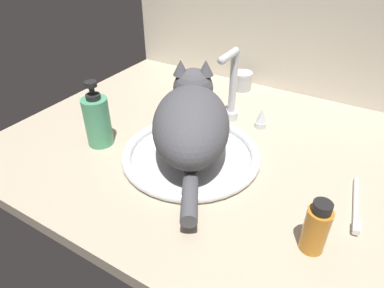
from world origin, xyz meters
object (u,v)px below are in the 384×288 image
(amber_bottle, at_px, (316,228))
(cat, at_px, (192,118))
(faucet, at_px, (232,94))
(sink_basin, at_px, (192,154))
(toothbrush, at_px, (356,206))
(metal_jar, at_px, (242,81))
(soap_pump_bottle, at_px, (97,120))

(amber_bottle, bearing_deg, cat, 157.18)
(faucet, bearing_deg, sink_basin, -90.00)
(toothbrush, bearing_deg, metal_jar, 136.74)
(sink_basin, relative_size, toothbrush, 1.99)
(metal_jar, distance_m, toothbrush, 0.58)
(soap_pump_bottle, xyz_separation_m, metal_jar, (0.18, 0.48, -0.04))
(sink_basin, relative_size, cat, 0.85)
(amber_bottle, bearing_deg, soap_pump_bottle, 174.27)
(soap_pump_bottle, height_order, metal_jar, soap_pump_bottle)
(metal_jar, bearing_deg, amber_bottle, -55.49)
(faucet, height_order, cat, faucet)
(toothbrush, bearing_deg, cat, -179.10)
(faucet, bearing_deg, metal_jar, 105.31)
(metal_jar, bearing_deg, faucet, -74.69)
(cat, xyz_separation_m, metal_jar, (-0.05, 0.40, -0.07))
(faucet, distance_m, toothbrush, 0.42)
(cat, height_order, soap_pump_bottle, cat)
(toothbrush, bearing_deg, amber_bottle, -109.88)
(soap_pump_bottle, distance_m, amber_bottle, 0.55)
(cat, height_order, amber_bottle, cat)
(faucet, xyz_separation_m, amber_bottle, (0.31, -0.33, -0.03))
(sink_basin, relative_size, amber_bottle, 3.14)
(soap_pump_bottle, bearing_deg, metal_jar, 70.08)
(soap_pump_bottle, relative_size, metal_jar, 2.63)
(sink_basin, xyz_separation_m, faucet, (0.00, 0.21, 0.07))
(faucet, bearing_deg, toothbrush, -27.41)
(faucet, relative_size, cat, 0.53)
(faucet, bearing_deg, cat, -92.80)
(sink_basin, distance_m, faucet, 0.22)
(metal_jar, distance_m, amber_bottle, 0.66)
(cat, xyz_separation_m, soap_pump_bottle, (-0.22, -0.08, -0.03))
(sink_basin, relative_size, metal_jar, 5.16)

